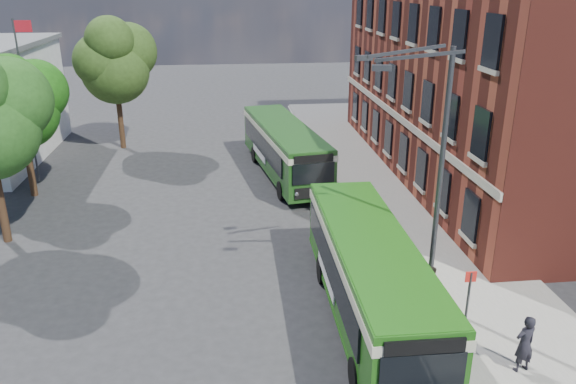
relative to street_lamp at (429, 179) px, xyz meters
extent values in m
plane|color=#2A2A2D|center=(-4.84, 2.00, -4.79)|extent=(120.00, 120.00, 0.00)
cube|color=gray|center=(2.16, 10.00, -4.72)|extent=(6.00, 48.00, 0.15)
cube|color=beige|center=(-0.89, 10.00, -4.79)|extent=(0.12, 48.00, 0.01)
cube|color=maroon|center=(9.16, 14.00, 1.21)|extent=(12.00, 26.00, 12.00)
cube|color=#BEB6A1|center=(3.12, 14.00, -1.19)|extent=(0.12, 26.00, 0.35)
cylinder|color=#393B3F|center=(-17.34, 15.00, -0.29)|extent=(0.10, 0.10, 9.00)
cube|color=#AC1320|center=(-16.89, 15.00, 3.81)|extent=(0.90, 0.02, 0.60)
cylinder|color=#393B3F|center=(0.36, 0.00, -4.64)|extent=(0.44, 0.44, 0.30)
cylinder|color=#393B3F|center=(0.36, 0.00, -0.29)|extent=(0.18, 0.18, 9.00)
cube|color=#393B3F|center=(-0.87, -0.60, 4.01)|extent=(2.58, 0.46, 0.37)
cube|color=#393B3F|center=(-0.87, 0.60, 4.01)|extent=(2.58, 0.46, 0.37)
cube|color=#393B3F|center=(-2.11, -1.08, 3.76)|extent=(0.55, 0.22, 0.16)
cube|color=#393B3F|center=(-2.11, 1.08, 3.76)|extent=(0.55, 0.22, 0.16)
cylinder|color=#393B3F|center=(0.76, -2.20, -3.54)|extent=(0.08, 0.08, 2.50)
cube|color=red|center=(0.76, -2.20, -2.44)|extent=(0.35, 0.04, 0.35)
cube|color=#205D14|center=(-1.96, -0.51, -3.02)|extent=(2.59, 10.73, 2.45)
cube|color=#205D14|center=(-1.96, -0.51, -4.29)|extent=(2.63, 10.77, 0.14)
cube|color=black|center=(-3.24, -0.20, -2.89)|extent=(0.15, 8.91, 1.10)
cube|color=black|center=(-0.68, -0.22, -2.89)|extent=(0.15, 8.91, 1.10)
cube|color=beige|center=(-1.96, -0.51, -2.19)|extent=(2.65, 10.79, 0.32)
cube|color=#205D14|center=(-1.96, -0.51, -1.83)|extent=(2.48, 10.63, 0.12)
cube|color=black|center=(-2.00, -5.89, -2.84)|extent=(2.15, 0.10, 1.05)
cube|color=black|center=(-2.00, -5.90, -2.09)|extent=(2.00, 0.10, 0.38)
cube|color=black|center=(-1.91, 4.88, -2.79)|extent=(2.00, 0.10, 0.90)
cube|color=white|center=(-3.24, 0.50, -3.64)|extent=(0.07, 3.20, 0.45)
cylinder|color=black|center=(-3.16, -4.05, -4.29)|extent=(0.29, 1.00, 1.00)
cylinder|color=black|center=(-0.82, -4.07, -4.29)|extent=(0.29, 1.00, 1.00)
cylinder|color=black|center=(-3.11, 2.06, -4.29)|extent=(0.29, 1.00, 1.00)
cylinder|color=black|center=(-0.77, 2.04, -4.29)|extent=(0.29, 1.00, 1.00)
cube|color=#1F4E19|center=(-3.24, 14.80, -3.02)|extent=(4.20, 11.59, 2.45)
cube|color=#1F4E19|center=(-3.24, 14.80, -4.29)|extent=(4.24, 11.64, 0.14)
cube|color=black|center=(-4.56, 14.90, -2.89)|extent=(1.53, 9.44, 1.10)
cube|color=black|center=(-2.03, 15.29, -2.89)|extent=(1.53, 9.44, 1.10)
cube|color=beige|center=(-3.24, 14.80, -2.19)|extent=(4.27, 11.66, 0.32)
cube|color=#1F4E19|center=(-3.24, 14.80, -1.83)|extent=(4.08, 11.48, 0.12)
cube|color=black|center=(-2.38, 9.17, -2.84)|extent=(2.14, 0.41, 1.05)
cube|color=black|center=(-2.37, 9.16, -2.09)|extent=(1.99, 0.38, 0.38)
cube|color=black|center=(-2.37, 9.16, -3.84)|extent=(1.89, 0.37, 0.55)
sphere|color=silver|center=(-3.22, 9.05, -3.84)|extent=(0.26, 0.26, 0.26)
sphere|color=silver|center=(-1.54, 9.31, -3.84)|extent=(0.26, 0.26, 0.26)
cube|color=black|center=(-4.11, 20.44, -2.79)|extent=(1.99, 0.38, 0.90)
cube|color=white|center=(-4.67, 15.59, -3.64)|extent=(0.53, 3.17, 0.45)
cylinder|color=black|center=(-3.81, 10.80, -4.29)|extent=(0.43, 1.03, 1.00)
cylinder|color=black|center=(-1.50, 11.15, -4.29)|extent=(0.43, 1.03, 1.00)
cylinder|color=black|center=(-4.84, 17.46, -4.29)|extent=(0.43, 1.03, 1.00)
cylinder|color=black|center=(-2.53, 17.82, -4.29)|extent=(0.43, 1.03, 1.00)
imported|color=black|center=(1.79, -3.92, -3.73)|extent=(0.75, 0.58, 1.82)
imported|color=black|center=(0.02, -0.74, -3.73)|extent=(1.08, 0.98, 1.82)
cylinder|color=#332112|center=(-16.38, 7.12, -2.99)|extent=(0.36, 0.36, 3.61)
sphere|color=#224D18|center=(-15.56, 7.77, 1.36)|extent=(3.61, 3.61, 3.61)
cylinder|color=#332112|center=(-16.96, 12.85, -3.17)|extent=(0.36, 0.36, 3.23)
sphere|color=#194D0F|center=(-16.96, 12.85, -0.24)|extent=(3.82, 3.82, 3.82)
sphere|color=#194D0F|center=(-16.22, 13.44, 0.72)|extent=(3.23, 3.23, 3.23)
sphere|color=#194D0F|center=(-17.62, 12.34, 0.35)|extent=(2.94, 2.94, 2.94)
sphere|color=#194D0F|center=(-16.96, 12.12, 1.45)|extent=(2.64, 2.64, 2.64)
cylinder|color=#332112|center=(-13.71, 21.72, -2.91)|extent=(0.36, 0.36, 3.76)
sphere|color=#2B4418|center=(-13.71, 21.72, 0.51)|extent=(4.45, 4.45, 4.45)
sphere|color=#2B4418|center=(-12.85, 22.40, 1.63)|extent=(3.76, 3.76, 3.76)
sphere|color=#2B4418|center=(-14.48, 21.12, 1.20)|extent=(3.42, 3.42, 3.42)
sphere|color=#2B4418|center=(-13.71, 20.86, 2.48)|extent=(3.08, 3.08, 3.08)
camera|label=1|loc=(-6.45, -16.63, 6.07)|focal=35.00mm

